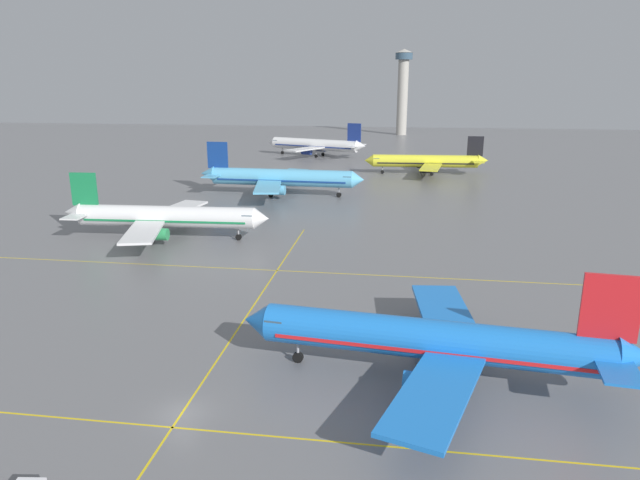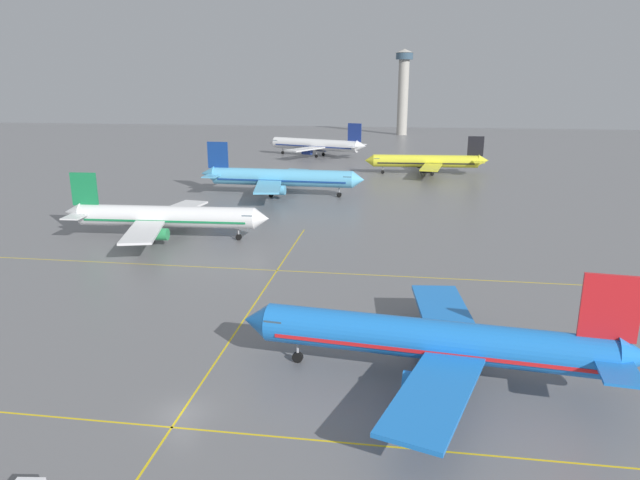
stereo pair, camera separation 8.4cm
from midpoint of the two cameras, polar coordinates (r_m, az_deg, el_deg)
ground_plane at (r=51.10m, az=-13.75°, el=-16.60°), size 600.00×600.00×0.00m
airliner_front_gate at (r=53.85m, az=11.58°, el=-9.88°), size 37.16×31.87×11.54m
airliner_second_row at (r=102.68m, az=-15.40°, el=2.28°), size 36.86×31.79×11.47m
airliner_third_row at (r=137.04m, az=-4.04°, el=6.28°), size 40.29×34.81×12.55m
airliner_far_left_stand at (r=170.76m, az=10.73°, el=7.79°), size 36.07×31.07×11.21m
airliner_far_right_stand at (r=207.56m, az=-0.38°, el=9.57°), size 38.64×33.08×12.36m
taxiway_markings at (r=65.76m, az=-8.06°, el=-8.58°), size 160.26×86.55×0.01m
control_tower at (r=293.12m, az=8.40°, el=15.08°), size 8.82×8.82×41.31m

